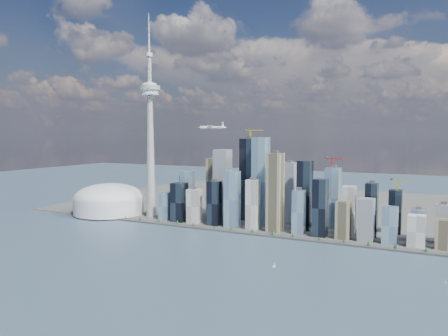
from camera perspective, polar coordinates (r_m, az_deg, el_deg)
The scene contains 10 objects.
ground at distance 816.96m, azimuth -5.13°, elevation -12.01°, with size 4000.00×4000.00×0.00m, color #314357.
seawall at distance 1030.47m, azimuth 2.27°, elevation -8.39°, with size 1100.00×22.00×4.00m, color #383838.
land at distance 1445.26m, azimuth 9.65°, elevation -4.72°, with size 1400.00×900.00×3.00m, color #4C4C47.
shoreline_trees at distance 1028.98m, azimuth 2.27°, elevation -8.02°, with size 960.53×7.20×8.80m.
skyscraper_cluster at distance 1074.53m, azimuth 7.10°, elevation -3.94°, with size 736.00×142.00×241.56m.
needle_tower at distance 1208.25m, azimuth -9.62°, elevation 4.64°, with size 56.00×56.00×550.50m.
dome_stadium at distance 1302.60m, azimuth -14.75°, elevation -4.13°, with size 200.00×200.00×86.00m.
airplane at distance 1004.40m, azimuth -1.56°, elevation 5.37°, with size 61.39×55.09×15.72m.
sailboat_west at distance 783.45m, azimuth 6.56°, elevation -12.52°, with size 6.42×3.50×9.02m.
sailboat_east at distance 782.72m, azimuth 26.91°, elevation -13.00°, with size 6.64×3.79×9.38m.
Camera 1 is at (412.57, -665.76, 232.32)m, focal length 35.00 mm.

